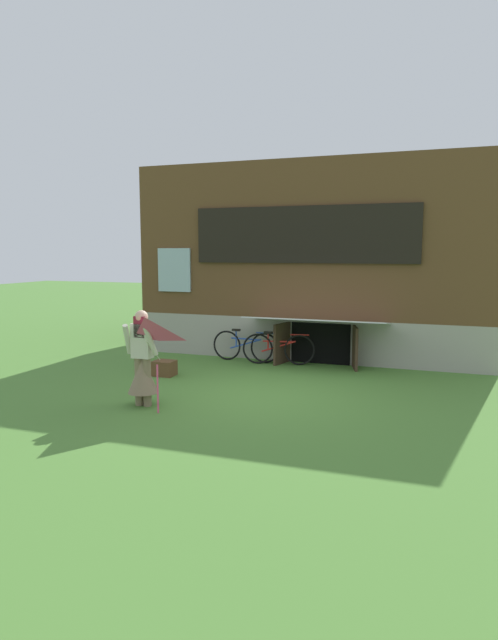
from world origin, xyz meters
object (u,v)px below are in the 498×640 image
Objects in this scene: bicycle_red at (278,349)px; wooden_crate at (164,368)px; person at (142,366)px; bicycle_blue at (245,346)px; kite at (145,338)px.

bicycle_red is 2.75m from wooden_crate.
person reaches higher than bicycle_blue.
bicycle_blue is at bearing 89.57° from kite.
wooden_crate is (-1.96, -1.91, -0.21)m from bicycle_red.
wooden_crate is at bearing 112.66° from kite.
kite reaches higher than bicycle_blue.
person reaches higher than wooden_crate.
person is at bearing -70.84° from wooden_crate.
kite is 3.45× the size of wooden_crate.
person is at bearing 126.15° from kite.
kite is at bearing -111.46° from bicycle_red.
bicycle_red is 0.84m from bicycle_blue.
kite is at bearing -87.72° from bicycle_blue.
bicycle_red is at bearing 44.23° from wooden_crate.
kite is 0.89× the size of bicycle_blue.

